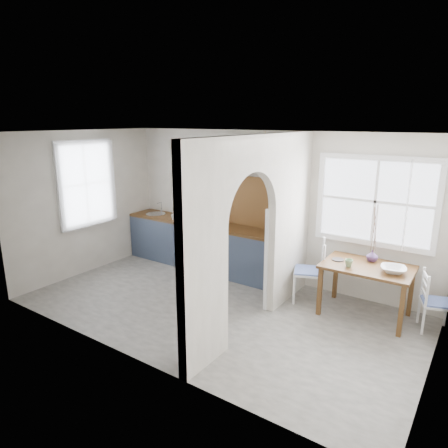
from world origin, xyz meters
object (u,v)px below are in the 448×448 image
Objects in this scene: dining_table at (365,291)px; chair_left at (309,270)px; kettle at (277,228)px; chair_right at (437,302)px; vase at (372,256)px.

chair_left is at bearing 178.44° from dining_table.
chair_right is at bearing -15.39° from kettle.
chair_left is at bearing -167.11° from vase.
vase is at bearing 81.12° from chair_left.
chair_right is 1.02m from vase.
vase is at bearing 64.24° from chair_right.
dining_table is 1.24× the size of chair_left.
chair_left is at bearing -30.75° from kettle.
kettle is at bearing 178.37° from vase.
dining_table is 5.18× the size of kettle.
chair_left is 1.79m from chair_right.
chair_right reaches higher than dining_table.
chair_right is at bearing -7.65° from vase.
kettle is at bearing -130.97° from chair_left.
kettle is (-1.59, 0.26, 0.64)m from dining_table.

